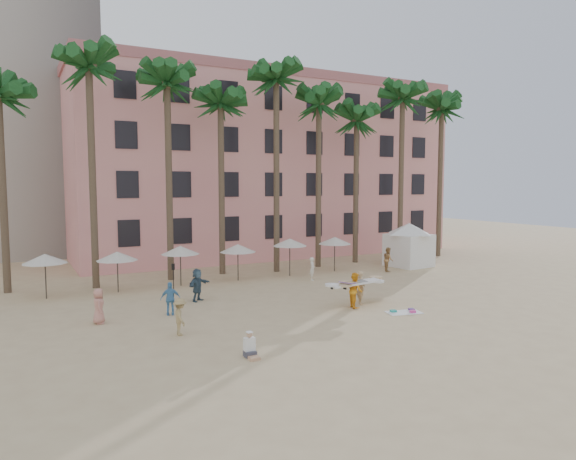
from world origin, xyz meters
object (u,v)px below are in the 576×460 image
at_px(pink_hotel, 260,170).
at_px(cabana, 409,241).
at_px(carrier_white, 355,289).
at_px(carrier_yellow, 361,286).

distance_m(pink_hotel, cabana, 16.80).
distance_m(cabana, carrier_white, 15.27).
bearing_deg(carrier_white, pink_hotel, 77.08).
relative_size(cabana, carrier_yellow, 1.59).
bearing_deg(cabana, carrier_white, -142.03).
bearing_deg(cabana, pink_hotel, 114.77).
relative_size(pink_hotel, carrier_white, 12.24).
height_order(pink_hotel, carrier_yellow, pink_hotel).
bearing_deg(carrier_white, cabana, 37.97).
height_order(cabana, carrier_yellow, cabana).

